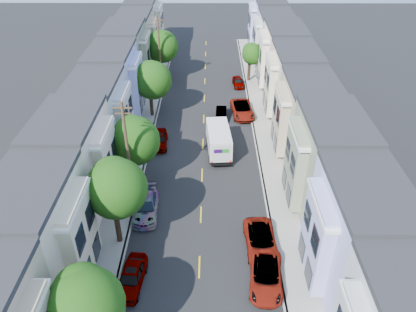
# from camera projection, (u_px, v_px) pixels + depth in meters

# --- Properties ---
(ground) EXTENTS (160.00, 160.00, 0.00)m
(ground) POSITION_uv_depth(u_px,v_px,m) (201.00, 215.00, 36.20)
(ground) COLOR black
(ground) RESTS_ON ground
(road_slab) EXTENTS (12.00, 70.00, 0.02)m
(road_slab) POSITION_uv_depth(u_px,v_px,m) (203.00, 131.00, 48.70)
(road_slab) COLOR black
(road_slab) RESTS_ON ground
(curb_left) EXTENTS (0.30, 70.00, 0.15)m
(curb_left) POSITION_uv_depth(u_px,v_px,m) (153.00, 130.00, 48.69)
(curb_left) COLOR gray
(curb_left) RESTS_ON ground
(curb_right) EXTENTS (0.30, 70.00, 0.15)m
(curb_right) POSITION_uv_depth(u_px,v_px,m) (254.00, 130.00, 48.63)
(curb_right) COLOR gray
(curb_right) RESTS_ON ground
(sidewalk_left) EXTENTS (2.60, 70.00, 0.15)m
(sidewalk_left) POSITION_uv_depth(u_px,v_px,m) (142.00, 130.00, 48.69)
(sidewalk_left) COLOR gray
(sidewalk_left) RESTS_ON ground
(sidewalk_right) EXTENTS (2.60, 70.00, 0.15)m
(sidewalk_right) POSITION_uv_depth(u_px,v_px,m) (264.00, 130.00, 48.63)
(sidewalk_right) COLOR gray
(sidewalk_right) RESTS_ON ground
(centerline) EXTENTS (0.12, 70.00, 0.01)m
(centerline) POSITION_uv_depth(u_px,v_px,m) (203.00, 131.00, 48.70)
(centerline) COLOR gold
(centerline) RESTS_ON ground
(townhouse_row_left) EXTENTS (5.00, 70.00, 8.50)m
(townhouse_row_left) POSITION_uv_depth(u_px,v_px,m) (111.00, 131.00, 48.75)
(townhouse_row_left) COLOR #BDAA8A
(townhouse_row_left) RESTS_ON ground
(townhouse_row_right) EXTENTS (5.00, 70.00, 8.50)m
(townhouse_row_right) POSITION_uv_depth(u_px,v_px,m) (296.00, 131.00, 48.65)
(townhouse_row_right) COLOR #BDAA8A
(townhouse_row_right) RESTS_ON ground
(tree_a) EXTENTS (4.53, 4.53, 6.97)m
(tree_a) POSITION_uv_depth(u_px,v_px,m) (84.00, 306.00, 22.82)
(tree_a) COLOR black
(tree_a) RESTS_ON ground
(tree_b) EXTENTS (4.70, 4.70, 7.89)m
(tree_b) POSITION_uv_depth(u_px,v_px,m) (115.00, 189.00, 30.41)
(tree_b) COLOR black
(tree_b) RESTS_ON ground
(tree_c) EXTENTS (4.70, 4.70, 7.03)m
(tree_c) POSITION_uv_depth(u_px,v_px,m) (134.00, 141.00, 37.80)
(tree_c) COLOR black
(tree_c) RESTS_ON ground
(tree_d) EXTENTS (4.70, 4.70, 7.21)m
(tree_d) POSITION_uv_depth(u_px,v_px,m) (152.00, 80.00, 49.28)
(tree_d) COLOR black
(tree_d) RESTS_ON ground
(tree_e) EXTENTS (4.70, 4.70, 7.44)m
(tree_e) POSITION_uv_depth(u_px,v_px,m) (162.00, 47.00, 59.06)
(tree_e) COLOR black
(tree_e) RESTS_ON ground
(tree_far_r) EXTENTS (3.10, 3.10, 5.73)m
(tree_far_r) POSITION_uv_depth(u_px,v_px,m) (252.00, 54.00, 59.06)
(tree_far_r) COLOR black
(tree_far_r) RESTS_ON ground
(utility_pole_near) EXTENTS (1.60, 0.26, 10.00)m
(utility_pole_near) POSITION_uv_depth(u_px,v_px,m) (128.00, 154.00, 35.05)
(utility_pole_near) COLOR #42301E
(utility_pole_near) RESTS_ON ground
(utility_pole_far) EXTENTS (1.60, 0.26, 10.00)m
(utility_pole_far) POSITION_uv_depth(u_px,v_px,m) (160.00, 52.00, 56.72)
(utility_pole_far) COLOR #42301E
(utility_pole_far) RESTS_ON ground
(fedex_truck) EXTENTS (2.36, 6.12, 2.94)m
(fedex_truck) POSITION_uv_depth(u_px,v_px,m) (219.00, 140.00, 43.85)
(fedex_truck) COLOR silver
(fedex_truck) RESTS_ON ground
(lead_sedan) EXTENTS (1.45, 3.75, 1.23)m
(lead_sedan) POSITION_uv_depth(u_px,v_px,m) (221.00, 114.00, 50.96)
(lead_sedan) COLOR black
(lead_sedan) RESTS_ON ground
(parked_left_b) EXTENTS (2.19, 4.68, 1.47)m
(parked_left_b) POSITION_uv_depth(u_px,v_px,m) (131.00, 277.00, 29.47)
(parked_left_b) COLOR #0F0D42
(parked_left_b) RESTS_ON ground
(parked_left_c) EXTENTS (2.38, 5.14, 1.51)m
(parked_left_c) POSITION_uv_depth(u_px,v_px,m) (146.00, 206.00, 36.04)
(parked_left_c) COLOR #9B9EA1
(parked_left_c) RESTS_ON ground
(parked_left_d) EXTENTS (2.01, 4.65, 1.48)m
(parked_left_d) POSITION_uv_depth(u_px,v_px,m) (159.00, 140.00, 45.58)
(parked_left_d) COLOR #51150E
(parked_left_d) RESTS_ON ground
(parked_right_a) EXTENTS (2.86, 5.34, 1.43)m
(parked_right_a) POSITION_uv_depth(u_px,v_px,m) (266.00, 276.00, 29.57)
(parked_right_a) COLOR #5A5B5C
(parked_right_a) RESTS_ON ground
(parked_right_b) EXTENTS (2.65, 5.37, 1.47)m
(parked_right_b) POSITION_uv_depth(u_px,v_px,m) (261.00, 241.00, 32.45)
(parked_right_b) COLOR silver
(parked_right_b) RESTS_ON ground
(parked_right_c) EXTENTS (3.04, 5.74, 1.54)m
(parked_right_c) POSITION_uv_depth(u_px,v_px,m) (242.00, 110.00, 51.67)
(parked_right_c) COLOR black
(parked_right_c) RESTS_ON ground
(parked_right_d) EXTENTS (1.76, 3.92, 1.24)m
(parked_right_d) POSITION_uv_depth(u_px,v_px,m) (238.00, 82.00, 59.40)
(parked_right_d) COLOR black
(parked_right_d) RESTS_ON ground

